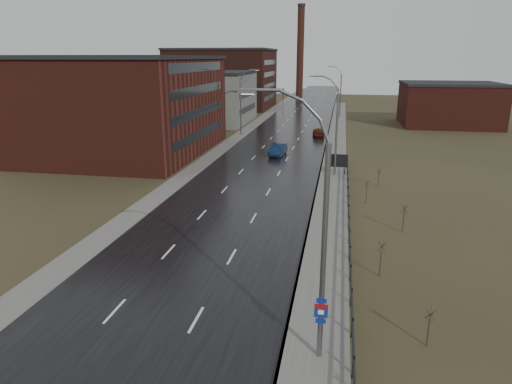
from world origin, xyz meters
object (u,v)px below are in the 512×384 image
at_px(car_near, 278,150).
at_px(car_far, 319,132).
at_px(streetlight_main, 317,235).
at_px(billboard, 338,161).

relative_size(car_near, car_far, 1.05).
bearing_deg(car_near, streetlight_main, -75.11).
xyz_separation_m(streetlight_main, billboard, (0.63, 34.30, -4.33)).
height_order(billboard, car_near, billboard).
bearing_deg(car_far, car_near, 68.84).
relative_size(streetlight_main, car_near, 2.45).
bearing_deg(billboard, streetlight_main, -91.05).
xyz_separation_m(streetlight_main, car_near, (-7.70, 44.09, -5.24)).
distance_m(car_near, car_far, 17.63).
distance_m(streetlight_main, car_far, 61.38).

